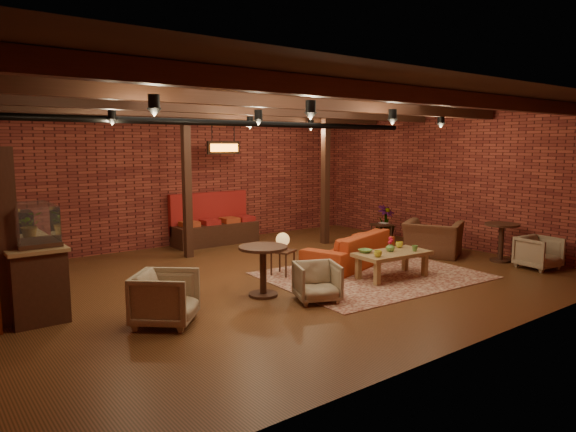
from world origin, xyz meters
TOP-DOWN VIEW (x-y plane):
  - floor at (0.00, 0.00)m, footprint 10.00×10.00m
  - ceiling at (0.00, 0.00)m, footprint 10.00×8.00m
  - wall_back at (0.00, 4.00)m, footprint 10.00×0.02m
  - wall_front at (0.00, -4.00)m, footprint 10.00×0.02m
  - wall_right at (5.00, 0.00)m, footprint 0.02×8.00m
  - ceiling_beams at (0.00, 0.00)m, footprint 9.80×6.40m
  - ceiling_pipe at (0.00, 1.60)m, footprint 9.60×0.12m
  - post_left at (-0.60, 2.60)m, footprint 0.16×0.16m
  - post_right at (2.80, 2.00)m, footprint 0.16×0.16m
  - service_counter at (-4.10, 1.00)m, footprint 0.80×2.50m
  - plant_counter at (-4.00, 1.20)m, footprint 0.35×0.39m
  - banquette at (0.60, 3.55)m, footprint 2.10×0.70m
  - service_sign at (0.60, 3.10)m, footprint 0.86×0.06m
  - ceiling_spotlights at (0.00, 0.00)m, footprint 6.40×4.40m
  - rug at (1.41, -0.94)m, footprint 3.97×3.14m
  - sofa at (1.62, -0.10)m, footprint 2.50×1.57m
  - coffee_table at (1.55, -1.26)m, footprint 1.46×0.81m
  - side_table_lamp at (0.09, 0.10)m, footprint 0.51×0.51m
  - round_table_left at (-0.95, -0.77)m, footprint 0.78×0.78m
  - armchair_a at (-2.75, -1.06)m, footprint 1.06×1.07m
  - armchair_b at (-0.44, -1.50)m, footprint 0.84×0.82m
  - armchair_right at (3.74, -0.51)m, footprint 1.19×1.38m
  - side_table_book at (3.92, 1.17)m, footprint 0.52×0.52m
  - round_table_right at (4.40, -1.73)m, footprint 0.68×0.68m
  - armchair_far at (4.40, -2.53)m, footprint 0.75×0.71m
  - plant_tall at (4.38, 1.46)m, footprint 1.59×1.59m

SIDE VIEW (x-z plane):
  - floor at x=0.00m, z-range 0.00..0.00m
  - rug at x=1.41m, z-range 0.00..0.01m
  - armchair_b at x=-0.44m, z-range 0.00..0.67m
  - sofa at x=1.62m, z-range 0.00..0.68m
  - armchair_far at x=4.40m, z-range 0.00..0.70m
  - armchair_a at x=-2.75m, z-range 0.00..0.80m
  - coffee_table at x=1.55m, z-range 0.06..0.80m
  - side_table_book at x=3.92m, z-range 0.20..0.70m
  - banquette at x=0.60m, z-range 0.00..1.00m
  - armchair_right at x=3.74m, z-range 0.00..1.02m
  - round_table_right at x=4.40m, z-range 0.13..0.94m
  - round_table_left at x=-0.95m, z-range 0.14..0.96m
  - side_table_lamp at x=0.09m, z-range 0.21..1.02m
  - service_counter at x=-4.10m, z-range 0.00..1.60m
  - plant_counter at x=-4.00m, z-range 1.07..1.37m
  - plant_tall at x=4.38m, z-range 0.00..2.63m
  - wall_back at x=0.00m, z-range 0.00..3.20m
  - wall_front at x=0.00m, z-range 0.00..3.20m
  - wall_right at x=5.00m, z-range 0.00..3.20m
  - post_left at x=-0.60m, z-range 0.00..3.20m
  - post_right at x=2.80m, z-range 0.00..3.20m
  - service_sign at x=0.60m, z-range 2.20..2.50m
  - ceiling_pipe at x=0.00m, z-range 2.79..2.91m
  - ceiling_spotlights at x=0.00m, z-range 2.72..3.00m
  - ceiling_beams at x=0.00m, z-range 2.97..3.19m
  - ceiling at x=0.00m, z-range 3.19..3.21m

